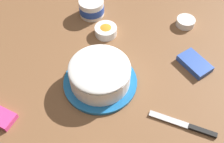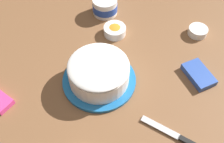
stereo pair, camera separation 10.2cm
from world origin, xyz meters
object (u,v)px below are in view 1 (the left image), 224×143
(frosting_tub, at_px, (92,7))
(spreading_knife, at_px, (189,126))
(sprinkle_bowl_blue, at_px, (186,22))
(frosted_cake, at_px, (100,75))
(candy_box_lower, at_px, (195,63))
(sprinkle_bowl_orange, at_px, (106,30))

(frosting_tub, bearing_deg, spreading_knife, 153.47)
(spreading_knife, distance_m, sprinkle_bowl_blue, 0.52)
(frosted_cake, height_order, candy_box_lower, frosted_cake)
(frosting_tub, relative_size, sprinkle_bowl_blue, 1.40)
(spreading_knife, relative_size, sprinkle_bowl_orange, 2.40)
(frosted_cake, bearing_deg, sprinkle_bowl_orange, -61.74)
(frosted_cake, xyz_separation_m, spreading_knife, (-0.36, -0.01, -0.05))
(spreading_knife, bearing_deg, frosting_tub, -26.53)
(sprinkle_bowl_blue, distance_m, sprinkle_bowl_orange, 0.37)
(frosted_cake, distance_m, sprinkle_bowl_blue, 0.50)
(sprinkle_bowl_blue, height_order, candy_box_lower, sprinkle_bowl_blue)
(sprinkle_bowl_orange, bearing_deg, sprinkle_bowl_blue, -138.72)
(frosting_tub, xyz_separation_m, spreading_knife, (-0.61, 0.31, -0.03))
(frosting_tub, bearing_deg, sprinkle_bowl_orange, 149.04)
(spreading_knife, bearing_deg, sprinkle_bowl_orange, -25.30)
(frosting_tub, height_order, candy_box_lower, frosting_tub)
(sprinkle_bowl_blue, bearing_deg, frosting_tub, 22.37)
(candy_box_lower, bearing_deg, spreading_knife, 131.46)
(spreading_knife, distance_m, sprinkle_bowl_orange, 0.54)
(sprinkle_bowl_orange, bearing_deg, frosting_tub, -30.96)
(frosted_cake, height_order, sprinkle_bowl_orange, frosted_cake)
(spreading_knife, height_order, sprinkle_bowl_orange, sprinkle_bowl_orange)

